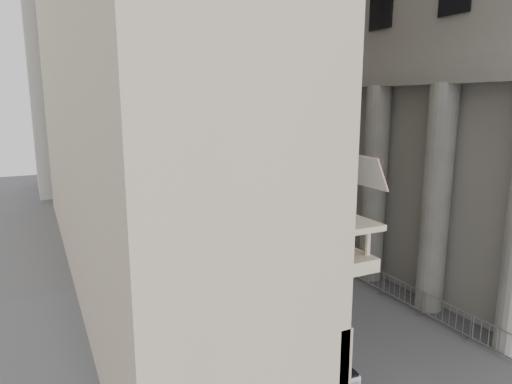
% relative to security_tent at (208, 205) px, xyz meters
% --- Properties ---
extents(far_building, '(22.00, 10.00, 30.00)m').
position_rel_security_tent_xyz_m(far_building, '(2.05, 26.48, 11.91)').
color(far_building, beige).
rests_on(far_building, ground).
extents(iron_fence, '(0.30, 28.00, 1.40)m').
position_rel_security_tent_xyz_m(iron_fence, '(-2.25, -3.52, -3.09)').
color(iron_fence, black).
rests_on(iron_fence, ground).
extents(blue_awning, '(1.60, 3.00, 3.00)m').
position_rel_security_tent_xyz_m(blue_awning, '(6.20, 4.48, -3.09)').
color(blue_awning, navy).
rests_on(blue_awning, ground).
extents(scooter_2, '(1.44, 0.67, 1.50)m').
position_rel_security_tent_xyz_m(scooter_2, '(-1.44, -13.88, -3.09)').
color(scooter_2, white).
rests_on(scooter_2, ground).
extents(scooter_3, '(1.44, 0.67, 1.50)m').
position_rel_security_tent_xyz_m(scooter_3, '(-1.44, -12.52, -3.09)').
color(scooter_3, white).
rests_on(scooter_3, ground).
extents(scooter_4, '(1.44, 0.67, 1.50)m').
position_rel_security_tent_xyz_m(scooter_4, '(-1.44, -11.16, -3.09)').
color(scooter_4, white).
rests_on(scooter_4, ground).
extents(scooter_5, '(1.44, 0.67, 1.50)m').
position_rel_security_tent_xyz_m(scooter_5, '(-1.44, -9.81, -3.09)').
color(scooter_5, white).
rests_on(scooter_5, ground).
extents(scooter_6, '(1.44, 0.67, 1.50)m').
position_rel_security_tent_xyz_m(scooter_6, '(-1.44, -8.45, -3.09)').
color(scooter_6, white).
rests_on(scooter_6, ground).
extents(scooter_7, '(1.44, 0.67, 1.50)m').
position_rel_security_tent_xyz_m(scooter_7, '(-1.44, -7.09, -3.09)').
color(scooter_7, white).
rests_on(scooter_7, ground).
extents(scooter_8, '(1.44, 0.67, 1.50)m').
position_rel_security_tent_xyz_m(scooter_8, '(-1.44, -5.74, -3.09)').
color(scooter_8, white).
rests_on(scooter_8, ground).
extents(scooter_9, '(1.44, 0.67, 1.50)m').
position_rel_security_tent_xyz_m(scooter_9, '(-1.44, -4.38, -3.09)').
color(scooter_9, white).
rests_on(scooter_9, ground).
extents(scooter_10, '(1.44, 0.67, 1.50)m').
position_rel_security_tent_xyz_m(scooter_10, '(-1.44, -3.02, -3.09)').
color(scooter_10, white).
rests_on(scooter_10, ground).
extents(scooter_11, '(1.44, 0.67, 1.50)m').
position_rel_security_tent_xyz_m(scooter_11, '(-1.44, -1.66, -3.09)').
color(scooter_11, white).
rests_on(scooter_11, ground).
extents(scooter_12, '(1.44, 0.67, 1.50)m').
position_rel_security_tent_xyz_m(scooter_12, '(-1.44, -0.31, -3.09)').
color(scooter_12, white).
rests_on(scooter_12, ground).
extents(barrier_0, '(0.60, 2.40, 1.10)m').
position_rel_security_tent_xyz_m(barrier_0, '(5.52, -15.67, -3.09)').
color(barrier_0, '#ADAFB5').
rests_on(barrier_0, ground).
extents(barrier_1, '(0.60, 2.40, 1.10)m').
position_rel_security_tent_xyz_m(barrier_1, '(5.52, -13.17, -3.09)').
color(barrier_1, '#ADAFB5').
rests_on(barrier_1, ground).
extents(barrier_2, '(0.60, 2.40, 1.10)m').
position_rel_security_tent_xyz_m(barrier_2, '(5.52, -10.67, -3.09)').
color(barrier_2, '#ADAFB5').
rests_on(barrier_2, ground).
extents(barrier_3, '(0.60, 2.40, 1.10)m').
position_rel_security_tent_xyz_m(barrier_3, '(5.52, -8.17, -3.09)').
color(barrier_3, '#ADAFB5').
rests_on(barrier_3, ground).
extents(barrier_4, '(0.60, 2.40, 1.10)m').
position_rel_security_tent_xyz_m(barrier_4, '(5.52, -5.67, -3.09)').
color(barrier_4, '#ADAFB5').
rests_on(barrier_4, ground).
extents(barrier_5, '(0.60, 2.40, 1.10)m').
position_rel_security_tent_xyz_m(barrier_5, '(5.52, -3.17, -3.09)').
color(barrier_5, '#ADAFB5').
rests_on(barrier_5, ground).
extents(barrier_6, '(0.60, 2.40, 1.10)m').
position_rel_security_tent_xyz_m(barrier_6, '(5.52, -0.67, -3.09)').
color(barrier_6, '#ADAFB5').
rests_on(barrier_6, ground).
extents(barrier_7, '(0.60, 2.40, 1.10)m').
position_rel_security_tent_xyz_m(barrier_7, '(5.52, 1.83, -3.09)').
color(barrier_7, '#ADAFB5').
rests_on(barrier_7, ground).
extents(barrier_8, '(0.60, 2.40, 1.10)m').
position_rel_security_tent_xyz_m(barrier_8, '(5.52, 4.33, -3.09)').
color(barrier_8, '#ADAFB5').
rests_on(barrier_8, ground).
extents(security_tent, '(4.56, 4.56, 3.70)m').
position_rel_security_tent_xyz_m(security_tent, '(0.00, 0.00, 0.00)').
color(security_tent, white).
rests_on(security_tent, ground).
extents(street_lamp, '(2.59, 0.49, 7.95)m').
position_rel_security_tent_xyz_m(street_lamp, '(-1.85, -0.11, 1.63)').
color(street_lamp, '#989AA0').
rests_on(street_lamp, ground).
extents(info_kiosk, '(0.32, 0.80, 1.66)m').
position_rel_security_tent_xyz_m(info_kiosk, '(-2.15, 0.67, -2.25)').
color(info_kiosk, black).
rests_on(info_kiosk, ground).
extents(pedestrian_a, '(0.69, 0.51, 1.74)m').
position_rel_security_tent_xyz_m(pedestrian_a, '(2.08, 4.07, -2.22)').
color(pedestrian_a, black).
rests_on(pedestrian_a, ground).
extents(pedestrian_b, '(0.97, 0.77, 1.95)m').
position_rel_security_tent_xyz_m(pedestrian_b, '(4.70, 4.68, -2.12)').
color(pedestrian_b, black).
rests_on(pedestrian_b, ground).
extents(pedestrian_c, '(0.91, 0.90, 1.59)m').
position_rel_security_tent_xyz_m(pedestrian_c, '(1.29, 6.40, -2.30)').
color(pedestrian_c, black).
rests_on(pedestrian_c, ground).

